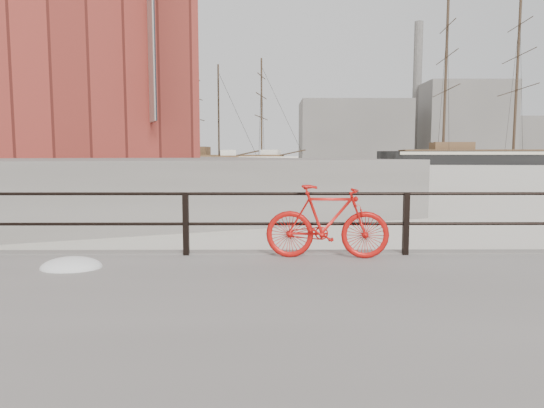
% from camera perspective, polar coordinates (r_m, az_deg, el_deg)
% --- Properties ---
extents(far_quay, '(78.44, 148.07, 1.80)m').
position_cam_1_polar(far_quay, '(86.84, -23.77, 4.61)').
color(far_quay, gray).
rests_on(far_quay, ground).
extents(bicycle, '(1.90, 0.42, 1.14)m').
position_cam_1_polar(bicycle, '(7.50, 6.53, -2.08)').
color(bicycle, red).
rests_on(bicycle, promenade).
extents(barque_black, '(62.49, 25.51, 34.40)m').
position_cam_1_polar(barque_black, '(109.80, 26.46, 4.17)').
color(barque_black, black).
rests_on(barque_black, ground).
extents(schooner_mid, '(29.57, 16.55, 20.17)m').
position_cam_1_polar(schooner_mid, '(90.52, -5.18, 4.53)').
color(schooner_mid, silver).
rests_on(schooner_mid, ground).
extents(schooner_left, '(23.46, 12.59, 17.27)m').
position_cam_1_polar(schooner_left, '(80.10, -9.90, 4.31)').
color(schooner_left, silver).
rests_on(schooner_left, ground).
extents(workboat_near, '(11.49, 10.63, 7.00)m').
position_cam_1_polar(workboat_near, '(41.56, -23.62, 2.63)').
color(workboat_near, black).
rests_on(workboat_near, ground).
extents(workboat_far, '(11.42, 6.71, 7.00)m').
position_cam_1_polar(workboat_far, '(55.54, -22.38, 3.35)').
color(workboat_far, black).
rests_on(workboat_far, ground).
extents(apartment_mustard, '(26.02, 22.15, 22.20)m').
position_cam_1_polar(apartment_mustard, '(55.06, -27.25, 16.64)').
color(apartment_mustard, gold).
rests_on(apartment_mustard, far_quay).
extents(apartment_cream, '(24.16, 21.40, 21.20)m').
position_cam_1_polar(apartment_cream, '(77.62, -25.80, 12.96)').
color(apartment_cream, beige).
rests_on(apartment_cream, far_quay).
extents(apartment_grey, '(26.02, 22.15, 23.20)m').
position_cam_1_polar(apartment_grey, '(99.55, -25.09, 11.86)').
color(apartment_grey, '#A0A09B').
rests_on(apartment_grey, far_quay).
extents(apartment_brick, '(27.87, 22.90, 21.20)m').
position_cam_1_polar(apartment_brick, '(122.32, -24.58, 10.17)').
color(apartment_brick, brown).
rests_on(apartment_brick, far_quay).
extents(industrial_west, '(32.00, 18.00, 18.00)m').
position_cam_1_polar(industrial_west, '(150.15, 9.54, 8.40)').
color(industrial_west, gray).
rests_on(industrial_west, ground).
extents(industrial_mid, '(26.00, 20.00, 24.00)m').
position_cam_1_polar(industrial_mid, '(164.69, 21.48, 8.89)').
color(industrial_mid, gray).
rests_on(industrial_mid, ground).
extents(industrial_east, '(20.00, 16.00, 14.00)m').
position_cam_1_polar(industrial_east, '(178.66, 27.73, 6.75)').
color(industrial_east, gray).
rests_on(industrial_east, ground).
extents(smokestack, '(2.80, 2.80, 44.00)m').
position_cam_1_polar(smokestack, '(166.03, 16.69, 12.48)').
color(smokestack, gray).
rests_on(smokestack, ground).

